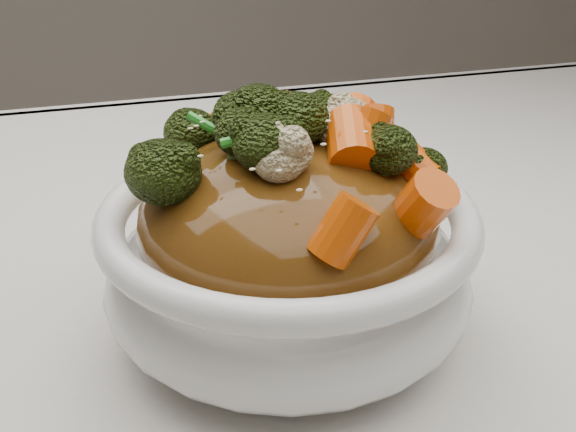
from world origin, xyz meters
name	(u,v)px	position (x,y,z in m)	size (l,w,h in m)	color
tablecloth	(304,290)	(0.00, 0.00, 0.73)	(1.20, 0.80, 0.04)	silver
bowl	(288,265)	(-0.03, -0.06, 0.79)	(0.21, 0.21, 0.08)	white
sauce_base	(288,221)	(-0.03, -0.06, 0.82)	(0.17, 0.17, 0.09)	#56320E
carrots	(288,117)	(-0.03, -0.06, 0.88)	(0.17, 0.17, 0.05)	#DF5107
broccoli	(288,118)	(-0.03, -0.06, 0.88)	(0.17, 0.17, 0.04)	black
cauliflower	(288,122)	(-0.03, -0.06, 0.88)	(0.17, 0.17, 0.03)	beige
scallions	(288,115)	(-0.03, -0.06, 0.88)	(0.12, 0.12, 0.02)	#248F21
sesame_seeds	(288,115)	(-0.03, -0.06, 0.88)	(0.15, 0.15, 0.01)	beige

